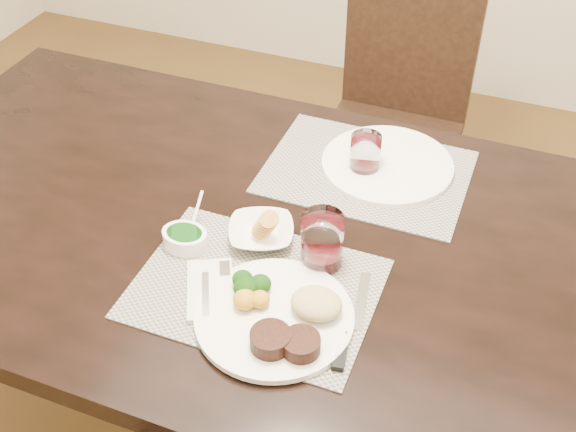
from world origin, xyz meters
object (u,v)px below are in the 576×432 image
at_px(steak_knife, 347,334).
at_px(far_plate, 387,164).
at_px(chair_far, 396,111).
at_px(dinner_plate, 281,317).
at_px(cracker_bowl, 261,232).
at_px(wine_glass_near, 322,243).

distance_m(steak_knife, far_plate, 0.52).
xyz_separation_m(chair_far, dinner_plate, (0.06, -1.16, 0.27)).
distance_m(cracker_bowl, wine_glass_near, 0.14).
bearing_deg(cracker_bowl, far_plate, 62.19).
distance_m(steak_knife, cracker_bowl, 0.30).
height_order(chair_far, cracker_bowl, chair_far).
xyz_separation_m(steak_knife, wine_glass_near, (-0.11, 0.16, 0.05)).
bearing_deg(far_plate, chair_far, 100.67).
xyz_separation_m(cracker_bowl, far_plate, (0.18, 0.34, -0.01)).
relative_size(steak_knife, cracker_bowl, 1.43).
bearing_deg(cracker_bowl, wine_glass_near, -7.85).
xyz_separation_m(chair_far, steak_knife, (0.19, -1.15, 0.26)).
bearing_deg(chair_far, dinner_plate, -86.88).
bearing_deg(dinner_plate, wine_glass_near, 86.12).
xyz_separation_m(chair_far, wine_glass_near, (0.08, -0.99, 0.30)).
distance_m(steak_knife, wine_glass_near, 0.20).
bearing_deg(far_plate, steak_knife, -82.70).
height_order(dinner_plate, far_plate, dinner_plate).
bearing_deg(wine_glass_near, chair_far, 94.65).
bearing_deg(dinner_plate, far_plate, 85.53).
distance_m(wine_glass_near, far_plate, 0.36).
relative_size(steak_knife, wine_glass_near, 2.15).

